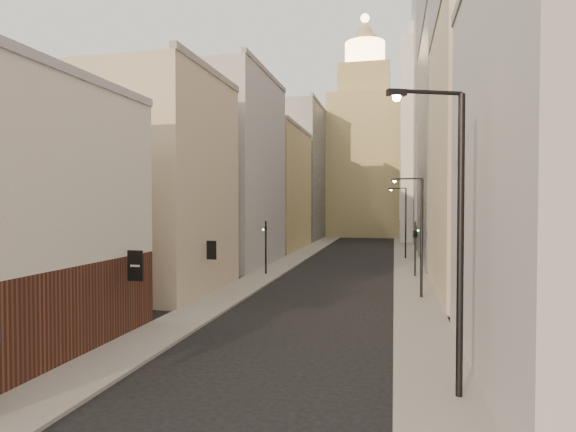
% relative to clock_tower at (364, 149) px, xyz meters
% --- Properties ---
extents(sidewalk_left, '(3.00, 140.00, 0.15)m').
position_rel_clock_tower_xyz_m(sidewalk_left, '(-5.50, -37.00, -17.56)').
color(sidewalk_left, gray).
rests_on(sidewalk_left, ground).
extents(sidewalk_right, '(3.00, 140.00, 0.15)m').
position_rel_clock_tower_xyz_m(sidewalk_right, '(7.50, -37.00, -17.56)').
color(sidewalk_right, gray).
rests_on(sidewalk_right, ground).
extents(left_bldg_beige, '(8.00, 12.00, 16.00)m').
position_rel_clock_tower_xyz_m(left_bldg_beige, '(-11.00, -66.00, -9.63)').
color(left_bldg_beige, '#C0AF8F').
rests_on(left_bldg_beige, ground).
extents(left_bldg_grey, '(8.00, 16.00, 20.00)m').
position_rel_clock_tower_xyz_m(left_bldg_grey, '(-11.00, -50.00, -7.63)').
color(left_bldg_grey, '#A1A2A7').
rests_on(left_bldg_grey, ground).
extents(left_bldg_tan, '(8.00, 18.00, 17.00)m').
position_rel_clock_tower_xyz_m(left_bldg_tan, '(-11.00, -32.00, -9.13)').
color(left_bldg_tan, '#948454').
rests_on(left_bldg_tan, ground).
extents(left_bldg_wingrid, '(8.00, 20.00, 24.00)m').
position_rel_clock_tower_xyz_m(left_bldg_wingrid, '(-11.00, -12.00, -5.63)').
color(left_bldg_wingrid, gray).
rests_on(left_bldg_wingrid, ground).
extents(right_bldg_beige, '(8.00, 16.00, 20.00)m').
position_rel_clock_tower_xyz_m(right_bldg_beige, '(13.00, -62.00, -7.63)').
color(right_bldg_beige, '#C0AF8F').
rests_on(right_bldg_beige, ground).
extents(right_bldg_wingrid, '(8.00, 20.00, 26.00)m').
position_rel_clock_tower_xyz_m(right_bldg_wingrid, '(13.00, -42.00, -4.63)').
color(right_bldg_wingrid, gray).
rests_on(right_bldg_wingrid, ground).
extents(highrise, '(21.00, 23.00, 51.20)m').
position_rel_clock_tower_xyz_m(highrise, '(19.00, -14.00, 8.02)').
color(highrise, gray).
rests_on(highrise, ground).
extents(clock_tower, '(14.00, 14.00, 44.90)m').
position_rel_clock_tower_xyz_m(clock_tower, '(0.00, 0.00, 0.00)').
color(clock_tower, '#948454').
rests_on(clock_tower, ground).
extents(white_tower, '(8.00, 8.00, 41.50)m').
position_rel_clock_tower_xyz_m(white_tower, '(11.00, -14.00, 0.97)').
color(white_tower, silver).
rests_on(white_tower, ground).
extents(streetlamp_near, '(2.57, 1.21, 10.35)m').
position_rel_clock_tower_xyz_m(streetlamp_near, '(7.92, -82.37, -11.72)').
color(streetlamp_near, black).
rests_on(streetlamp_near, ground).
extents(streetlamp_mid, '(2.20, 0.22, 8.39)m').
position_rel_clock_tower_xyz_m(streetlamp_mid, '(7.65, -64.90, -12.84)').
color(streetlamp_mid, black).
rests_on(streetlamp_mid, ground).
extents(streetlamp_far, '(2.10, 0.98, 8.44)m').
position_rel_clock_tower_xyz_m(streetlamp_far, '(7.12, -41.10, -12.81)').
color(streetlamp_far, black).
rests_on(streetlamp_far, ground).
extents(traffic_light_left, '(0.55, 0.45, 5.00)m').
position_rel_clock_tower_xyz_m(traffic_light_left, '(-5.51, -56.57, -13.99)').
color(traffic_light_left, black).
rests_on(traffic_light_left, ground).
extents(traffic_light_right, '(0.71, 0.71, 5.00)m').
position_rel_clock_tower_xyz_m(traffic_light_right, '(7.85, -55.02, -13.80)').
color(traffic_light_right, black).
rests_on(traffic_light_right, ground).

